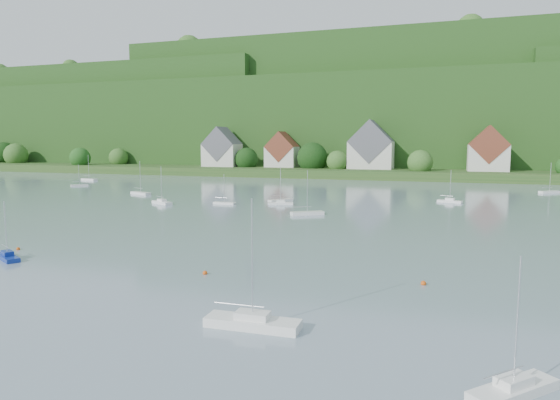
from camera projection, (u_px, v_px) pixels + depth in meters
name	position (u px, v px, depth m)	size (l,w,h in m)	color
far_shore_strip	(362.00, 171.00, 197.03)	(600.00, 60.00, 3.00)	#264B1C
forested_ridge	(384.00, 123.00, 259.05)	(620.00, 181.22, 69.89)	#1A4114
village_building_0	(222.00, 150.00, 200.99)	(14.00, 10.40, 16.00)	silver
village_building_1	(282.00, 152.00, 195.16)	(12.00, 9.36, 14.00)	silver
village_building_2	(371.00, 149.00, 183.13)	(16.00, 11.44, 18.00)	silver
village_building_3	(488.00, 152.00, 168.87)	(13.00, 10.40, 15.50)	silver
near_sailboat_1	(8.00, 256.00, 54.84)	(4.91, 3.54, 6.55)	navy
near_sailboat_3	(513.00, 388.00, 25.46)	(4.85, 4.98, 7.34)	white
near_sailboat_4	(253.00, 321.00, 34.71)	(6.82, 2.06, 9.14)	white
mooring_buoy_2	(423.00, 285.00, 45.19)	(0.50, 0.50, 0.50)	#DB5110
mooring_buoy_3	(205.00, 274.00, 48.80)	(0.47, 0.47, 0.47)	#DB5110
mooring_buoy_5	(18.00, 250.00, 59.82)	(0.44, 0.44, 0.44)	#DB5110
far_sailboat_cluster	(385.00, 198.00, 111.45)	(185.72, 64.60, 8.53)	white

